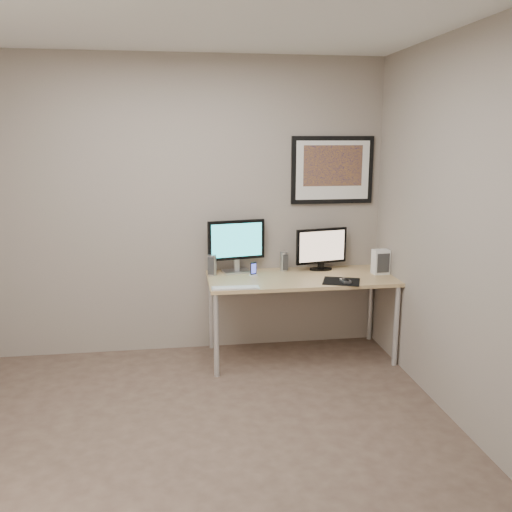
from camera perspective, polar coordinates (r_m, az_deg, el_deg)
The scene contains 13 objects.
floor at distance 3.62m, azimuth -6.86°, elevation -19.53°, with size 3.60×3.60×0.00m, color #48362D.
room at distance 3.54m, azimuth -7.75°, elevation 7.97°, with size 3.60×3.60×3.60m.
desk at distance 4.71m, azimuth 4.72°, elevation -2.96°, with size 1.60×0.70×0.73m.
framed_art at distance 4.96m, azimuth 8.04°, elevation 8.96°, with size 0.75×0.04×0.60m.
monitor_large at distance 4.78m, azimuth -2.08°, elevation 1.30°, with size 0.51×0.21×0.47m.
monitor_tv at distance 4.91m, azimuth 6.90°, elevation 0.85°, with size 0.48×0.15×0.38m.
speaker_left at distance 4.72m, azimuth -4.63°, elevation -0.95°, with size 0.07×0.07×0.19m, color #BABABF.
speaker_right at distance 4.88m, azimuth 2.94°, elevation -0.59°, with size 0.07×0.07×0.17m, color #BABABF.
phone_dock at distance 4.69m, azimuth -0.28°, elevation -1.39°, with size 0.06×0.06×0.12m, color black.
keyboard at distance 4.32m, azimuth -2.19°, elevation -3.35°, with size 0.38×0.10×0.01m, color silver.
mousepad at distance 4.58m, azimuth 8.98°, elevation -2.65°, with size 0.30×0.27×0.00m, color black.
mouse at distance 4.55m, azimuth 9.40°, elevation -2.50°, with size 0.06×0.10×0.04m, color black.
fan_unit at distance 4.89m, azimuth 13.00°, elevation -0.59°, with size 0.14×0.10×0.22m, color silver.
Camera 1 is at (-0.04, -3.08, 1.91)m, focal length 38.00 mm.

